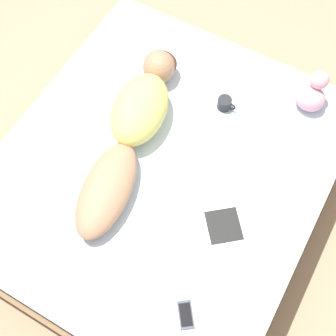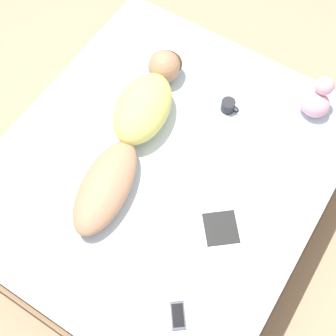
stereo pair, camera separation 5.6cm
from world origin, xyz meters
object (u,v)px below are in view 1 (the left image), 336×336
person (133,127)px  cell_phone (186,315)px  open_magazine (200,230)px  coffee_mug (225,103)px

person → cell_phone: bearing=-55.6°
cell_phone → person: bearing=98.3°
open_magazine → coffee_mug: 0.80m
coffee_mug → cell_phone: size_ratio=0.78×
coffee_mug → cell_phone: coffee_mug is taller
person → open_magazine: size_ratio=2.19×
coffee_mug → cell_phone: bearing=-72.2°
person → cell_phone: 1.05m
person → coffee_mug: (0.37, 0.44, -0.06)m
open_magazine → cell_phone: same height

